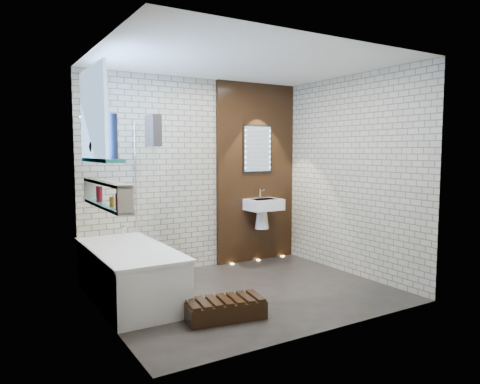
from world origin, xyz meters
TOP-DOWN VIEW (x-y plane):
  - ground at (0.00, 0.00)m, footprint 3.20×3.20m
  - room_shell at (0.00, 0.00)m, footprint 3.24×3.20m
  - walnut_panel at (0.95, 1.27)m, footprint 1.30×0.06m
  - clerestory_window at (-1.57, 0.35)m, footprint 0.18×1.00m
  - display_niche at (-1.53, 0.15)m, footprint 0.14×1.30m
  - bathtub at (-1.22, 0.45)m, footprint 0.79×1.74m
  - bath_screen at (-0.87, 0.89)m, footprint 0.01×0.78m
  - towel at (-0.87, 0.60)m, footprint 0.10×0.27m
  - shower_head at (-1.30, 0.95)m, footprint 0.18×0.18m
  - washbasin at (0.95, 1.07)m, footprint 0.50×0.36m
  - led_mirror at (0.95, 1.23)m, footprint 0.50×0.02m
  - walnut_step at (-0.60, -0.56)m, footprint 0.81×0.46m
  - niche_bottles at (-1.53, 0.07)m, footprint 0.06×0.78m
  - sill_vases at (-1.50, 0.33)m, footprint 0.23×0.62m
  - floor_uplights at (0.95, 1.20)m, footprint 0.96×0.06m

SIDE VIEW (x-z plane):
  - ground at x=0.00m, z-range 0.00..0.00m
  - floor_uplights at x=0.95m, z-range 0.00..0.01m
  - walnut_step at x=-0.60m, z-range 0.00..0.17m
  - bathtub at x=-1.22m, z-range -0.06..0.64m
  - washbasin at x=0.95m, z-range 0.50..1.08m
  - niche_bottles at x=-1.53m, z-range 1.09..1.25m
  - display_niche at x=-1.53m, z-range 1.07..1.33m
  - bath_screen at x=-0.87m, z-range 0.58..1.98m
  - walnut_panel at x=0.95m, z-range 0.00..2.60m
  - room_shell at x=0.00m, z-range 0.00..2.60m
  - led_mirror at x=0.95m, z-range 1.30..2.00m
  - sill_vases at x=-1.50m, z-range 1.47..1.89m
  - towel at x=-0.87m, z-range 1.67..2.03m
  - clerestory_window at x=-1.57m, z-range 1.43..2.37m
  - shower_head at x=-1.30m, z-range 1.99..2.01m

